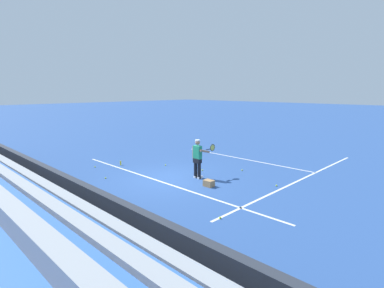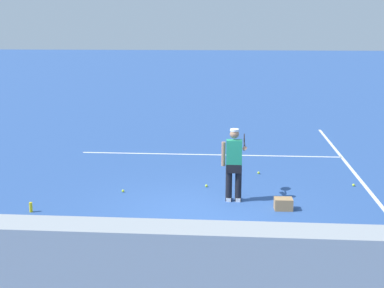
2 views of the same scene
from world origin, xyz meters
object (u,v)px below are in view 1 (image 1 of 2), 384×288
(tennis_ball_by_box, at_px, (242,170))
(tennis_ball_far_left, at_px, (105,178))
(tennis_ball_on_baseline, at_px, (202,170))
(water_bottle, at_px, (121,163))
(tennis_player, at_px, (198,158))
(tennis_ball_stray_back, at_px, (95,167))
(tennis_ball_far_right, at_px, (220,218))
(ball_box_cardboard, at_px, (209,183))
(tennis_ball_near_player, at_px, (165,165))
(tennis_ball_midcourt, at_px, (276,185))

(tennis_ball_by_box, distance_m, tennis_ball_far_left, 6.35)
(tennis_ball_on_baseline, xyz_separation_m, tennis_ball_far_left, (-2.14, -3.95, 0.00))
(tennis_ball_on_baseline, bearing_deg, tennis_ball_by_box, 44.27)
(tennis_ball_far_left, height_order, water_bottle, water_bottle)
(tennis_ball_far_left, bearing_deg, tennis_player, 45.84)
(tennis_ball_by_box, xyz_separation_m, tennis_ball_stray_back, (-5.66, -4.66, 0.00))
(tennis_ball_on_baseline, relative_size, water_bottle, 0.30)
(tennis_ball_far_right, bearing_deg, ball_box_cardboard, 137.63)
(ball_box_cardboard, xyz_separation_m, tennis_ball_by_box, (-0.42, 2.90, -0.10))
(tennis_ball_by_box, height_order, water_bottle, water_bottle)
(ball_box_cardboard, bearing_deg, tennis_ball_near_player, 165.82)
(tennis_ball_stray_back, height_order, tennis_ball_near_player, same)
(tennis_ball_midcourt, bearing_deg, ball_box_cardboard, -135.34)
(ball_box_cardboard, height_order, tennis_ball_on_baseline, ball_box_cardboard)
(tennis_ball_midcourt, distance_m, tennis_ball_near_player, 5.85)
(tennis_ball_far_right, xyz_separation_m, tennis_ball_stray_back, (-8.37, 0.33, 0.00))
(tennis_player, height_order, tennis_ball_near_player, tennis_player)
(tennis_ball_stray_back, bearing_deg, tennis_ball_midcourt, 24.65)
(tennis_ball_stray_back, xyz_separation_m, tennis_ball_near_player, (2.26, 2.73, 0.00))
(ball_box_cardboard, relative_size, tennis_ball_on_baseline, 6.06)
(tennis_ball_far_right, relative_size, tennis_ball_near_player, 1.00)
(tennis_ball_stray_back, height_order, tennis_ball_midcourt, same)
(tennis_ball_by_box, xyz_separation_m, tennis_ball_midcourt, (2.37, -0.98, 0.00))
(water_bottle, bearing_deg, ball_box_cardboard, 6.23)
(tennis_ball_stray_back, height_order, tennis_ball_far_left, same)
(ball_box_cardboard, relative_size, tennis_ball_near_player, 6.06)
(tennis_player, bearing_deg, tennis_ball_stray_back, -155.31)
(ball_box_cardboard, height_order, tennis_ball_by_box, ball_box_cardboard)
(tennis_player, height_order, tennis_ball_by_box, tennis_player)
(tennis_player, bearing_deg, tennis_ball_far_right, -37.59)
(tennis_ball_on_baseline, distance_m, tennis_ball_near_player, 2.11)
(tennis_ball_far_right, relative_size, water_bottle, 0.30)
(tennis_ball_by_box, xyz_separation_m, tennis_ball_far_left, (-3.51, -5.29, 0.00))
(ball_box_cardboard, relative_size, tennis_ball_by_box, 6.06)
(ball_box_cardboard, height_order, tennis_ball_far_left, ball_box_cardboard)
(tennis_ball_on_baseline, bearing_deg, water_bottle, -149.96)
(tennis_ball_midcourt, relative_size, tennis_ball_far_left, 1.00)
(tennis_ball_far_left, bearing_deg, tennis_ball_by_box, 56.41)
(tennis_ball_near_player, bearing_deg, water_bottle, -137.64)
(ball_box_cardboard, distance_m, tennis_ball_stray_back, 6.33)
(ball_box_cardboard, distance_m, tennis_ball_by_box, 2.93)
(ball_box_cardboard, bearing_deg, water_bottle, -173.77)
(ball_box_cardboard, relative_size, water_bottle, 1.82)
(water_bottle, bearing_deg, tennis_ball_by_box, 34.40)
(tennis_ball_far_right, bearing_deg, water_bottle, 169.27)
(tennis_ball_far_right, distance_m, tennis_ball_stray_back, 8.38)
(tennis_ball_on_baseline, distance_m, tennis_ball_stray_back, 5.42)
(tennis_ball_on_baseline, bearing_deg, tennis_ball_midcourt, 5.51)
(water_bottle, bearing_deg, tennis_ball_far_right, -10.73)
(tennis_ball_far_right, xyz_separation_m, tennis_ball_near_player, (-6.11, 3.06, 0.00))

